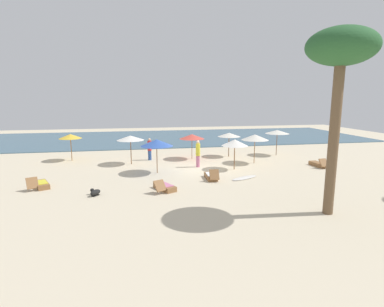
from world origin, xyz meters
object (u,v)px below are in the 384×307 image
Objects in this scene: umbrella_7 at (192,137)px; lounger_2 at (164,187)px; umbrella_3 at (157,143)px; dog at (95,192)px; umbrella_2 at (229,135)px; person_1 at (198,153)px; palm_0 at (341,55)px; umbrella_4 at (130,138)px; umbrella_0 at (235,143)px; lounger_0 at (319,164)px; surfboard at (245,178)px; person_0 at (150,149)px; lounger_3 at (211,176)px; umbrella_6 at (70,136)px; umbrella_1 at (277,132)px; lounger_1 at (41,184)px; umbrella_5 at (255,137)px.

umbrella_7 is 8.81m from lounger_2.
dog is at bearing -129.96° from umbrella_3.
umbrella_2 is 1.05× the size of person_1.
palm_0 is 12.90m from dog.
umbrella_4 is at bearing -169.57° from umbrella_2.
umbrella_4 is at bearing 76.12° from dog.
lounger_0 is at bearing -2.90° from umbrella_0.
umbrella_4 is 9.09m from surfboard.
lounger_2 is (-5.29, -3.93, -1.71)m from umbrella_0.
lounger_2 is 8.30m from person_0.
lounger_3 is (-0.01, -6.37, -1.66)m from umbrella_7.
lounger_3 is (9.51, -7.51, -1.76)m from umbrella_6.
umbrella_2 is at bearing 45.02° from person_1.
umbrella_1 is 1.26× the size of lounger_0.
dog is (3.14, -2.05, -0.00)m from lounger_1.
palm_0 reaches higher than umbrella_7.
lounger_2 is 0.85× the size of surfboard.
lounger_0 is at bearing 14.32° from dog.
umbrella_0 is 7.72m from umbrella_4.
umbrella_4 is 1.22× the size of lounger_2.
umbrella_3 is at bearing -157.43° from umbrella_1.
umbrella_7 is at bearing 32.81° from lounger_1.
lounger_2 is 3.61m from dog.
umbrella_7 is at bearing 87.65° from person_1.
person_1 is (3.03, 1.22, -1.04)m from umbrella_3.
umbrella_1 is 1.08× the size of umbrella_7.
umbrella_3 reaches higher than umbrella_4.
umbrella_5 is 8.30m from person_0.
umbrella_2 is 1.00× the size of umbrella_7.
umbrella_4 is 15.18m from palm_0.
person_0 is at bearing 69.15° from dog.
umbrella_6 is at bearing 155.70° from umbrella_0.
umbrella_3 is 1.28× the size of lounger_2.
palm_0 reaches higher than umbrella_5.
umbrella_6 is 1.02× the size of surfboard.
person_1 is at bearing 170.08° from lounger_0.
umbrella_0 is 1.04× the size of umbrella_2.
lounger_1 reaches higher than dog.
lounger_3 is 7.41m from person_0.
umbrella_5 is at bearing 6.35° from person_1.
umbrella_6 reaches higher than dog.
umbrella_0 is at bearing -140.21° from umbrella_1.
person_0 is at bearing 45.46° from lounger_1.
lounger_3 reaches higher than lounger_1.
surfboard is at bearing 103.70° from palm_0.
lounger_0 is (8.56, -4.48, -1.67)m from umbrella_7.
umbrella_1 is 4.27m from umbrella_2.
umbrella_3 is 4.51m from person_0.
umbrella_5 is 0.29× the size of palm_0.
umbrella_4 is 4.98m from umbrella_7.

